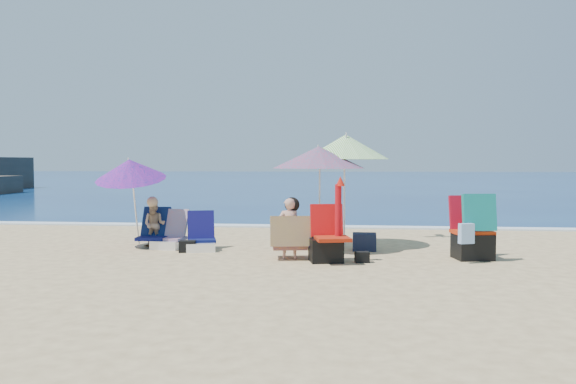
# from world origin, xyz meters

# --- Properties ---
(ground) EXTENTS (120.00, 120.00, 0.00)m
(ground) POSITION_xyz_m (0.00, 0.00, 0.00)
(ground) COLOR #D8BC84
(ground) RESTS_ON ground
(sea) EXTENTS (120.00, 80.00, 0.12)m
(sea) POSITION_xyz_m (0.00, 45.00, -0.05)
(sea) COLOR navy
(sea) RESTS_ON ground
(foam) EXTENTS (120.00, 0.50, 0.04)m
(foam) POSITION_xyz_m (0.00, 5.10, 0.02)
(foam) COLOR white
(foam) RESTS_ON ground
(umbrella_turquoise) EXTENTS (2.02, 2.02, 1.96)m
(umbrella_turquoise) POSITION_xyz_m (0.23, 1.35, 1.72)
(umbrella_turquoise) COLOR silver
(umbrella_turquoise) RESTS_ON ground
(umbrella_striped) EXTENTS (2.10, 2.10, 2.21)m
(umbrella_striped) POSITION_xyz_m (0.72, 1.91, 1.93)
(umbrella_striped) COLOR white
(umbrella_striped) RESTS_ON ground
(umbrella_blue) EXTENTS (1.37, 1.42, 1.83)m
(umbrella_blue) POSITION_xyz_m (-3.36, 1.34, 1.50)
(umbrella_blue) COLOR white
(umbrella_blue) RESTS_ON ground
(furled_umbrella) EXTENTS (0.17, 0.16, 1.41)m
(furled_umbrella) POSITION_xyz_m (0.62, 0.11, 0.77)
(furled_umbrella) COLOR #B70D13
(furled_umbrella) RESTS_ON ground
(chair_navy) EXTENTS (0.66, 0.81, 0.72)m
(chair_navy) POSITION_xyz_m (-1.94, 1.13, 0.19)
(chair_navy) COLOR #0C1243
(chair_navy) RESTS_ON ground
(chair_rainbow) EXTENTS (0.62, 0.73, 0.73)m
(chair_rainbow) POSITION_xyz_m (-2.59, 1.33, 0.19)
(chair_rainbow) COLOR #E35C50
(chair_rainbow) RESTS_ON ground
(camp_chair_left) EXTENTS (0.74, 0.76, 0.94)m
(camp_chair_left) POSITION_xyz_m (0.43, 0.13, 0.28)
(camp_chair_left) COLOR #A6200B
(camp_chair_left) RESTS_ON ground
(camp_chair_right) EXTENTS (0.71, 0.95, 1.12)m
(camp_chair_right) POSITION_xyz_m (2.87, 0.61, 0.40)
(camp_chair_right) COLOR red
(camp_chair_right) RESTS_ON ground
(person_center) EXTENTS (0.75, 0.64, 1.05)m
(person_center) POSITION_xyz_m (-0.19, 0.29, 0.51)
(person_center) COLOR tan
(person_center) RESTS_ON ground
(person_left) EXTENTS (0.55, 0.67, 0.98)m
(person_left) POSITION_xyz_m (-2.93, 1.41, 0.45)
(person_left) COLOR tan
(person_left) RESTS_ON ground
(bag_black_a) EXTENTS (0.31, 0.24, 0.21)m
(bag_black_a) POSITION_xyz_m (-2.12, 0.87, 0.11)
(bag_black_a) COLOR black
(bag_black_a) RESTS_ON ground
(bag_navy_b) EXTENTS (0.43, 0.33, 0.32)m
(bag_navy_b) POSITION_xyz_m (1.08, 1.41, 0.16)
(bag_navy_b) COLOR #171E33
(bag_navy_b) RESTS_ON ground
(bag_black_b) EXTENTS (0.25, 0.19, 0.18)m
(bag_black_b) POSITION_xyz_m (1.01, 0.11, 0.09)
(bag_black_b) COLOR black
(bag_black_b) RESTS_ON ground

